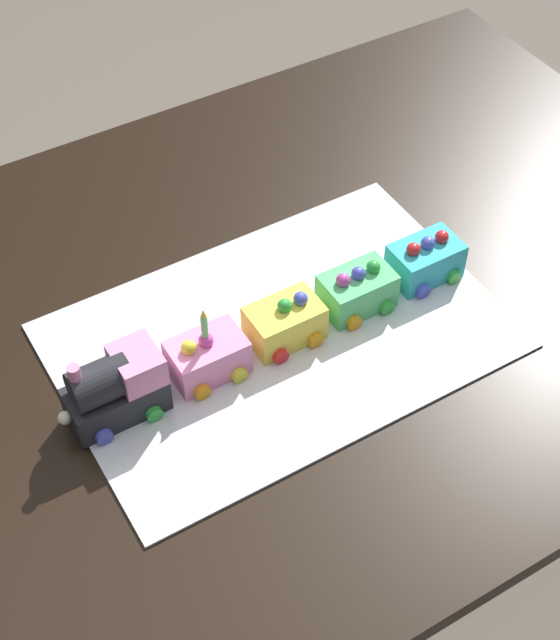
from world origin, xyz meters
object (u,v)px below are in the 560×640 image
birthday_candle (204,323)px  cake_car_caboose_mint_green (357,290)px  cake_locomotive (115,388)px  cake_car_tanker_bubblegum (207,357)px  cake_car_hopper_lemon (285,322)px  dining_table (299,342)px  cake_car_gondola_turquoise (425,260)px

birthday_candle → cake_car_caboose_mint_green: bearing=-0.0°
cake_locomotive → cake_car_tanker_bubblegum: (0.13, -0.00, -0.02)m
cake_car_hopper_lemon → cake_locomotive: bearing=180.0°
cake_locomotive → birthday_candle: bearing=0.0°
cake_car_tanker_bubblegum → birthday_candle: bearing=180.0°
dining_table → cake_locomotive: 0.35m
birthday_candle → dining_table: bearing=18.7°
cake_car_caboose_mint_green → birthday_candle: size_ratio=2.10×
cake_car_caboose_mint_green → birthday_candle: birthday_candle is taller
dining_table → cake_car_tanker_bubblegum: bearing=-161.3°
cake_car_tanker_bubblegum → cake_car_hopper_lemon: size_ratio=1.00×
cake_car_gondola_turquoise → cake_car_tanker_bubblegum: bearing=180.0°
dining_table → cake_car_tanker_bubblegum: 0.24m
dining_table → cake_car_gondola_turquoise: bearing=-19.9°
cake_car_tanker_bubblegum → cake_car_caboose_mint_green: same height
cake_car_tanker_bubblegum → cake_car_gondola_turquoise: same height
dining_table → birthday_candle: (-0.18, -0.06, 0.21)m
cake_car_gondola_turquoise → birthday_candle: (-0.35, 0.00, 0.07)m
birthday_candle → cake_car_hopper_lemon: bearing=-0.0°
cake_car_hopper_lemon → cake_car_gondola_turquoise: (0.24, -0.00, 0.00)m
cake_car_hopper_lemon → birthday_candle: 0.14m
dining_table → cake_car_hopper_lemon: cake_car_hopper_lemon is taller
dining_table → cake_car_gondola_turquoise: 0.23m
dining_table → cake_car_tanker_bubblegum: cake_car_tanker_bubblegum is taller
cake_car_tanker_bubblegum → birthday_candle: 0.07m
cake_car_tanker_bubblegum → cake_car_gondola_turquoise: (0.35, -0.00, 0.00)m
cake_locomotive → cake_car_caboose_mint_green: cake_locomotive is taller
dining_table → cake_car_hopper_lemon: 0.17m
dining_table → birthday_candle: 0.28m
cake_car_caboose_mint_green → birthday_candle: 0.25m
dining_table → cake_locomotive: bearing=-168.7°
cake_car_caboose_mint_green → cake_locomotive: bearing=180.0°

